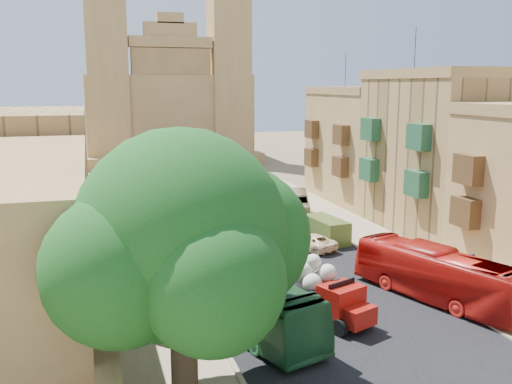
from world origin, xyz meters
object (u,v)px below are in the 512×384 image
bus_cream_east (296,208)px  car_white_a (216,219)px  street_tree_b (132,212)px  car_blue_b (155,174)px  red_truck (324,292)px  car_white_b (215,191)px  olive_pickup (326,230)px  bus_red_east (439,275)px  bus_green_north (242,298)px  street_tree_a (149,254)px  ficus_tree (184,242)px  car_blue_a (257,259)px  pedestrian_a (471,268)px  church (166,103)px  car_dkblue (166,196)px  street_tree_c (122,187)px  pedestrian_c (420,249)px  street_tree_d (115,168)px  car_cream (310,242)px

bus_cream_east → car_white_a: (-7.61, -0.04, -0.60)m
street_tree_b → car_blue_b: 36.07m
red_truck → car_white_b: (1.60, 34.87, -0.77)m
red_truck → olive_pickup: (6.32, 14.37, -0.58)m
bus_red_east → street_tree_b: bearing=-58.8°
bus_green_north → car_blue_b: 49.71m
street_tree_a → bus_green_north: size_ratio=0.49×
ficus_tree → car_blue_a: bearing=63.9°
bus_red_east → pedestrian_a: (3.81, 2.15, -0.58)m
church → car_dkblue: 36.68m
street_tree_a → bus_cream_east: street_tree_a is taller
street_tree_a → car_white_b: 34.44m
street_tree_c → pedestrian_a: (20.31, -23.64, -2.21)m
street_tree_c → car_blue_a: size_ratio=1.32×
car_white_a → car_white_b: bearing=70.2°
street_tree_a → pedestrian_c: street_tree_a is taller
car_white_b → car_blue_b: size_ratio=1.12×
street_tree_a → olive_pickup: bearing=38.2°
pedestrian_c → pedestrian_a: bearing=-5.8°
car_white_b → pedestrian_c: (9.28, -27.02, 0.02)m
car_white_b → pedestrian_a: size_ratio=2.17×
street_tree_b → pedestrian_a: street_tree_b is taller
olive_pickup → car_blue_a: olive_pickup is taller
church → street_tree_c: size_ratio=7.61×
bus_red_east → car_blue_a: (-8.48, 8.94, -0.94)m
ficus_tree → car_white_a: bearing=75.1°
ficus_tree → pedestrian_c: 24.32m
olive_pickup → bus_green_north: bearing=-127.3°
car_dkblue → car_blue_b: 16.16m
street_tree_a → olive_pickup: (15.36, 12.11, -2.84)m
bus_cream_east → bus_red_east: bearing=111.9°
bus_cream_east → car_blue_b: bearing=-52.0°
bus_green_north → pedestrian_c: 17.31m
bus_red_east → pedestrian_c: size_ratio=7.53×
street_tree_b → bus_red_east: 21.59m
ficus_tree → pedestrian_a: size_ratio=5.63×
ficus_tree → car_blue_a: (7.43, 15.14, -5.87)m
street_tree_c → street_tree_d: bearing=90.0°
street_tree_a → car_blue_a: 11.19m
street_tree_d → pedestrian_c: bearing=-56.8°
car_cream → pedestrian_a: pedestrian_a is taller
ficus_tree → street_tree_a: (-0.60, 7.99, -2.72)m
car_white_a → car_cream: (5.43, -8.92, -0.08)m
street_tree_d → car_dkblue: street_tree_d is taller
street_tree_c → street_tree_b: bearing=-90.0°
car_cream → pedestrian_c: (6.70, -4.61, 0.13)m
ficus_tree → pedestrian_c: ficus_tree is taller
car_white_a → car_blue_a: bearing=-96.9°
street_tree_d → car_white_a: size_ratio=1.16×
ficus_tree → car_white_b: 42.22m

